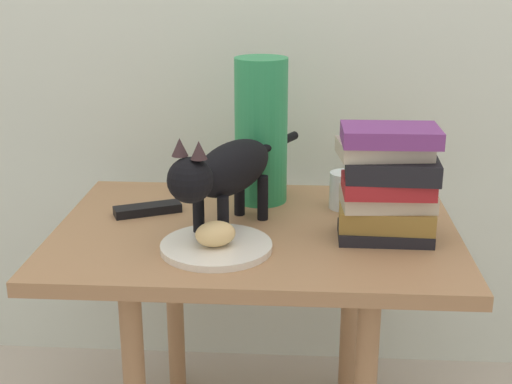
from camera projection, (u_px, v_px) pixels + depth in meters
The scene contains 8 objects.
side_table at pixel (256, 258), 1.56m from camera, with size 0.86×0.60×0.55m.
plate at pixel (216, 247), 1.42m from camera, with size 0.22×0.22×0.01m, color silver.
bread_roll at pixel (215, 234), 1.40m from camera, with size 0.08×0.06×0.05m, color #E0BC7A.
cat at pixel (225, 172), 1.47m from camera, with size 0.25×0.44×0.23m.
book_stack at pixel (388, 184), 1.44m from camera, with size 0.20×0.15×0.24m.
green_vase at pixel (259, 131), 1.66m from camera, with size 0.12×0.12×0.34m, color #288C51.
candle_jar at pixel (344, 192), 1.65m from camera, with size 0.07×0.07×0.08m.
tv_remote at pixel (148, 209), 1.62m from camera, with size 0.15×0.04×0.02m, color black.
Camera 1 is at (0.09, -1.43, 1.11)m, focal length 50.27 mm.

